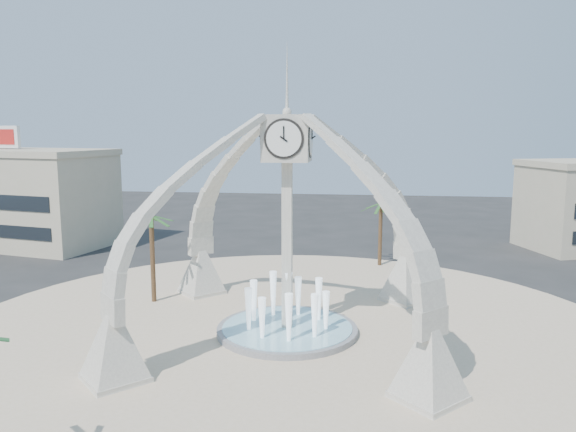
# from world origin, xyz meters

# --- Properties ---
(ground) EXTENTS (140.00, 140.00, 0.00)m
(ground) POSITION_xyz_m (0.00, 0.00, 0.00)
(ground) COLOR #282828
(ground) RESTS_ON ground
(plaza) EXTENTS (40.00, 40.00, 0.06)m
(plaza) POSITION_xyz_m (0.00, 0.00, 0.03)
(plaza) COLOR beige
(plaza) RESTS_ON ground
(clock_tower) EXTENTS (17.94, 17.94, 16.30)m
(clock_tower) POSITION_xyz_m (-0.00, -0.00, 6.49)
(clock_tower) COLOR beige
(clock_tower) RESTS_ON ground
(fountain) EXTENTS (8.00, 8.00, 3.62)m
(fountain) POSITION_xyz_m (0.00, 0.00, 0.29)
(fountain) COLOR #969699
(fountain) RESTS_ON ground
(building_nw) EXTENTS (23.75, 13.73, 11.90)m
(building_nw) POSITION_xyz_m (-32.00, 22.00, 4.83)
(building_nw) COLOR #C2B498
(building_nw) RESTS_ON ground
(palm_west) EXTENTS (4.04, 4.04, 6.55)m
(palm_west) POSITION_xyz_m (-9.69, 4.71, 5.81)
(palm_west) COLOR brown
(palm_west) RESTS_ON ground
(palm_north) EXTENTS (3.83, 3.83, 6.04)m
(palm_north) POSITION_xyz_m (5.69, 17.08, 5.31)
(palm_north) COLOR brown
(palm_north) RESTS_ON ground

